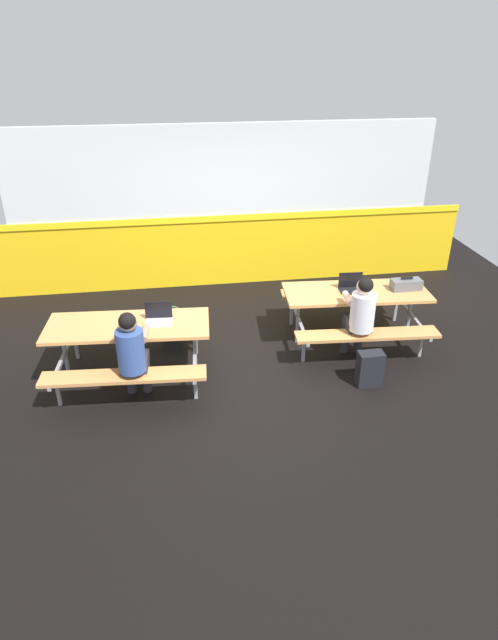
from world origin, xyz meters
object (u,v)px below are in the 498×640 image
(tote_bag_bright, at_px, (173,324))
(backpack_dark, at_px, (369,369))
(laptop_dark, at_px, (351,287))
(picnic_table_left, at_px, (129,336))
(laptop_silver, at_px, (159,318))
(student_nearer, at_px, (132,350))
(toolbox_grey, at_px, (406,284))
(picnic_table_right, at_px, (355,302))
(student_further, at_px, (360,312))

(tote_bag_bright, bearing_deg, backpack_dark, -33.82)
(backpack_dark, bearing_deg, tote_bag_bright, 146.18)
(laptop_dark, bearing_deg, tote_bag_bright, 170.05)
(picnic_table_left, relative_size, laptop_silver, 5.84)
(student_nearer, distance_m, toolbox_grey, 3.71)
(laptop_dark, distance_m, toolbox_grey, 0.74)
(picnic_table_right, height_order, toolbox_grey, toolbox_grey)
(student_further, bearing_deg, student_nearer, -169.66)
(picnic_table_left, bearing_deg, laptop_silver, 1.91)
(laptop_dark, bearing_deg, student_further, -96.66)
(laptop_silver, height_order, backpack_dark, laptop_silver)
(toolbox_grey, bearing_deg, laptop_silver, -172.46)
(student_further, bearing_deg, laptop_silver, 178.37)
(picnic_table_left, distance_m, picnic_table_right, 3.01)
(student_further, bearing_deg, picnic_table_left, 178.83)
(laptop_silver, xyz_separation_m, laptop_dark, (2.54, 0.52, 0.00))
(picnic_table_right, xyz_separation_m, backpack_dark, (-0.15, -1.08, -0.36))
(backpack_dark, bearing_deg, picnic_table_left, 168.23)
(toolbox_grey, bearing_deg, picnic_table_left, -173.02)
(picnic_table_right, bearing_deg, backpack_dark, -98.14)
(backpack_dark, bearing_deg, laptop_dark, 85.34)
(laptop_dark, relative_size, backpack_dark, 0.76)
(laptop_dark, xyz_separation_m, backpack_dark, (-0.09, -1.12, -0.57))
(student_further, xyz_separation_m, tote_bag_bright, (-2.32, 1.01, -0.51))
(picnic_table_left, height_order, laptop_silver, laptop_silver)
(student_nearer, distance_m, laptop_silver, 0.65)
(student_nearer, relative_size, laptop_dark, 3.61)
(student_nearer, xyz_separation_m, student_further, (2.77, 0.50, 0.00))
(laptop_silver, bearing_deg, picnic_table_right, 10.42)
(picnic_table_left, bearing_deg, picnic_table_right, 9.39)
(picnic_table_right, xyz_separation_m, laptop_dark, (-0.06, 0.04, 0.21))
(laptop_silver, bearing_deg, student_nearer, -117.24)
(laptop_silver, height_order, toolbox_grey, laptop_silver)
(picnic_table_right, bearing_deg, tote_bag_bright, 169.35)
(student_nearer, bearing_deg, tote_bag_bright, 73.52)
(student_further, relative_size, backpack_dark, 2.74)
(laptop_silver, bearing_deg, tote_bag_bright, 80.81)
(student_further, height_order, toolbox_grey, student_further)
(toolbox_grey, xyz_separation_m, tote_bag_bright, (-3.12, 0.51, -0.62))
(laptop_silver, relative_size, backpack_dark, 0.76)
(laptop_silver, bearing_deg, picnic_table_left, -178.09)
(laptop_dark, bearing_deg, backpack_dark, -94.66)
(laptop_silver, distance_m, toolbox_grey, 3.30)
(student_further, bearing_deg, tote_bag_bright, 156.46)
(student_nearer, height_order, tote_bag_bright, student_nearer)
(backpack_dark, bearing_deg, student_nearer, 179.51)
(picnic_table_left, relative_size, toolbox_grey, 4.89)
(picnic_table_left, distance_m, student_nearer, 0.58)
(laptop_silver, bearing_deg, backpack_dark, -13.74)
(backpack_dark, bearing_deg, laptop_silver, 166.26)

